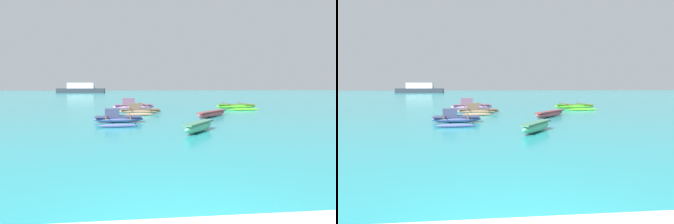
# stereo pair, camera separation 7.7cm
# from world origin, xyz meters

# --- Properties ---
(moored_boat_0) EXTENTS (2.91, 4.46, 0.82)m
(moored_boat_0) POSITION_xyz_m (-1.80, 14.06, 0.27)
(moored_boat_0) COLOR #52599A
(moored_boat_0) RESTS_ON ground_plane
(moored_boat_1) EXTENTS (2.02, 2.59, 0.47)m
(moored_boat_1) POSITION_xyz_m (2.15, 10.10, 0.26)
(moored_boat_1) COLOR #5FC18E
(moored_boat_1) RESTS_ON ground_plane
(moored_boat_2) EXTENTS (3.21, 3.22, 0.80)m
(moored_boat_2) POSITION_xyz_m (-0.45, 19.31, 0.26)
(moored_boat_2) COLOR #A67858
(moored_boat_2) RESTS_ON ground_plane
(moored_boat_3) EXTENTS (3.73, 4.85, 1.04)m
(moored_boat_3) POSITION_xyz_m (-0.99, 23.10, 0.34)
(moored_boat_3) COLOR #CE80B2
(moored_boat_3) RESTS_ON ground_plane
(moored_boat_4) EXTENTS (3.74, 4.40, 0.48)m
(moored_boat_4) POSITION_xyz_m (8.56, 23.40, 0.22)
(moored_boat_4) COLOR #65CA2B
(moored_boat_4) RESTS_ON ground_plane
(moored_boat_5) EXTENTS (2.91, 3.21, 0.41)m
(moored_boat_5) POSITION_xyz_m (4.45, 16.49, 0.23)
(moored_boat_5) COLOR #C54D53
(moored_boat_5) RESTS_ON ground_plane
(distant_ferry) EXTENTS (12.82, 2.82, 2.82)m
(distant_ferry) POSITION_xyz_m (-15.67, 81.53, 1.15)
(distant_ferry) COLOR #2D333D
(distant_ferry) RESTS_ON ground_plane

